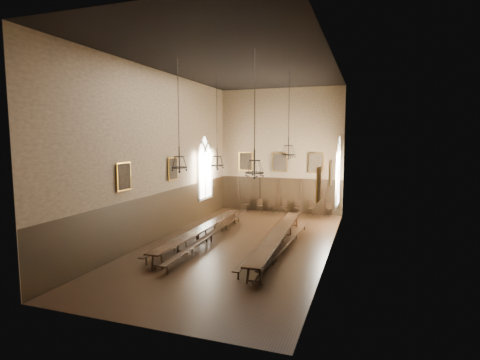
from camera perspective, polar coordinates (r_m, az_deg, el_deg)
The scene contains 33 objects.
floor at distance 19.57m, azimuth -0.02°, elevation -9.74°, with size 9.00×18.00×0.02m, color black.
ceiling at distance 19.13m, azimuth -0.02°, elevation 17.19°, with size 9.00×18.00×0.02m, color black.
wall_back at distance 27.49m, azimuth 6.14°, elevation 4.42°, with size 9.00×0.02×9.00m, color #907658.
wall_front at distance 10.73m, azimuth -15.92°, elevation 1.19°, with size 9.00×0.02×9.00m, color #907658.
wall_left at distance 20.73m, azimuth -11.91°, elevation 3.69°, with size 0.02×18.00×9.00m, color #907658.
wall_right at distance 17.86m, azimuth 13.81°, elevation 3.23°, with size 0.02×18.00×9.00m, color #907658.
wainscot_panelling at distance 19.25m, azimuth -0.02°, elevation -6.14°, with size 9.00×18.00×2.50m, color black, non-canonical shape.
table_left at distance 19.98m, azimuth -5.77°, elevation -8.27°, with size 0.73×9.76×0.76m.
table_right at distance 18.72m, azimuth 5.83°, elevation -9.20°, with size 1.15×10.46×0.81m.
bench_left_outer at distance 20.45m, azimuth -6.61°, elevation -8.24°, with size 0.86×9.67×0.43m.
bench_left_inner at distance 19.92m, azimuth -4.39°, elevation -8.52°, with size 0.81×10.76×0.48m.
bench_right_inner at distance 19.07m, azimuth 3.88°, elevation -9.26°, with size 0.67×10.00×0.45m.
bench_right_outer at distance 18.74m, azimuth 7.24°, elevation -9.67°, with size 0.62×9.02×0.41m.
chair_1 at distance 28.20m, azimuth 0.86°, elevation -4.07°, with size 0.55×0.55×1.02m.
chair_2 at distance 27.86m, azimuth 3.00°, elevation -4.27°, with size 0.51×0.51×0.92m.
chair_3 at distance 27.55m, azimuth 4.79°, elevation -4.37°, with size 0.45×0.45×0.97m.
chair_4 at distance 27.36m, azimuth 6.66°, elevation -4.44°, with size 0.55×0.55×1.01m.
chair_5 at distance 27.17m, azimuth 8.66°, elevation -4.58°, with size 0.44×0.44×0.95m.
chair_6 at distance 27.10m, azimuth 10.78°, elevation -4.62°, with size 0.52×0.52×1.00m.
chair_7 at distance 26.94m, azimuth 13.25°, elevation -4.76°, with size 0.52×0.52×0.98m.
chandelier_back_left at distance 22.13m, azimuth -3.50°, elevation 3.17°, with size 0.83×0.83×5.33m.
chandelier_back_right at distance 20.40m, azimuth 7.39°, elevation 4.77°, with size 0.77×0.77×4.61m.
chandelier_front_left at distance 17.55m, azimuth -9.24°, elevation 3.13°, with size 0.78×0.78×5.06m.
chandelier_front_right at distance 15.50m, azimuth 2.22°, elevation 2.49°, with size 0.79×0.79×5.14m.
portrait_back_0 at distance 28.09m, azimuth 0.88°, elevation 2.87°, with size 1.10×0.12×1.40m.
portrait_back_1 at distance 27.40m, azimuth 6.06°, elevation 2.74°, with size 1.10×0.12×1.40m.
portrait_back_2 at distance 26.94m, azimuth 11.46°, elevation 2.59°, with size 1.10×0.12×1.40m.
portrait_left_0 at distance 21.58m, azimuth -10.20°, elevation 1.70°, with size 0.12×1.00×1.30m.
portrait_left_1 at distance 17.81m, azimuth -17.27°, elevation 0.54°, with size 0.12×1.00×1.30m.
portrait_right_0 at distance 18.93m, azimuth 13.64°, elevation 0.98°, with size 0.12×1.00×1.30m.
portrait_right_1 at distance 14.48m, azimuth 11.94°, elevation -0.60°, with size 0.12×1.00×1.30m.
window_right at distance 23.42m, azimuth 14.79°, elevation 1.21°, with size 0.20×2.20×4.60m, color white, non-canonical shape.
window_left at distance 25.63m, azimuth -5.38°, elevation 1.83°, with size 0.20×2.20×4.60m, color white, non-canonical shape.
Camera 1 is at (6.13, -17.77, 5.43)m, focal length 28.00 mm.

